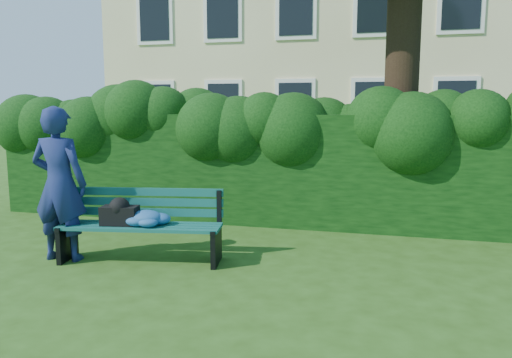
# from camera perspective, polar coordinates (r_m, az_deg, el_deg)

# --- Properties ---
(ground) EXTENTS (80.00, 80.00, 0.00)m
(ground) POSITION_cam_1_polar(r_m,az_deg,el_deg) (6.42, -1.39, -9.18)
(ground) COLOR #294A13
(ground) RESTS_ON ground
(hedge) EXTENTS (10.00, 1.00, 1.80)m
(hedge) POSITION_cam_1_polar(r_m,az_deg,el_deg) (8.32, 2.83, 1.19)
(hedge) COLOR black
(hedge) RESTS_ON ground
(park_bench) EXTENTS (2.07, 0.89, 0.89)m
(park_bench) POSITION_cam_1_polar(r_m,az_deg,el_deg) (6.41, -13.20, -4.77)
(park_bench) COLOR #115754
(park_bench) RESTS_ON ground
(man_reading) EXTENTS (0.74, 0.52, 1.93)m
(man_reading) POSITION_cam_1_polar(r_m,az_deg,el_deg) (6.68, -21.55, -0.55)
(man_reading) COLOR navy
(man_reading) RESTS_ON ground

